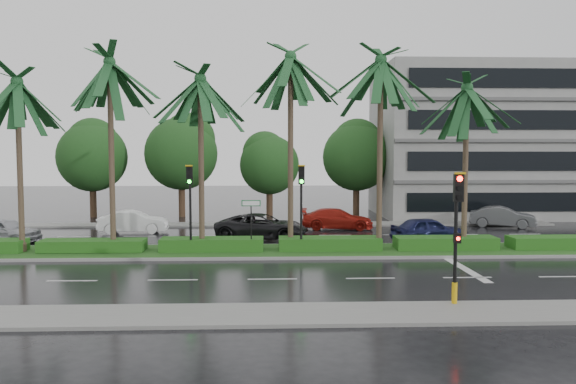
{
  "coord_description": "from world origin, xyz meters",
  "views": [
    {
      "loc": [
        -0.21,
        -27.38,
        5.1
      ],
      "look_at": [
        0.88,
        1.5,
        3.08
      ],
      "focal_mm": 35.0,
      "sensor_mm": 36.0,
      "label": 1
    }
  ],
  "objects_px": {
    "car_silver": "(5,230)",
    "car_darkgrey": "(262,227)",
    "car_white": "(133,222)",
    "car_grey": "(503,217)",
    "signal_median_left": "(190,196)",
    "signal_near": "(457,232)",
    "car_blue": "(428,230)",
    "street_sign": "(251,213)",
    "car_red": "(337,219)"
  },
  "relations": [
    {
      "from": "car_white",
      "to": "car_darkgrey",
      "type": "relative_size",
      "value": 0.79
    },
    {
      "from": "signal_median_left",
      "to": "car_blue",
      "type": "relative_size",
      "value": 1.02
    },
    {
      "from": "signal_near",
      "to": "car_white",
      "type": "height_order",
      "value": "signal_near"
    },
    {
      "from": "signal_median_left",
      "to": "car_blue",
      "type": "height_order",
      "value": "signal_median_left"
    },
    {
      "from": "signal_near",
      "to": "signal_median_left",
      "type": "relative_size",
      "value": 1.0
    },
    {
      "from": "car_silver",
      "to": "car_grey",
      "type": "distance_m",
      "value": 31.55
    },
    {
      "from": "signal_near",
      "to": "car_blue",
      "type": "distance_m",
      "value": 13.84
    },
    {
      "from": "car_silver",
      "to": "car_red",
      "type": "relative_size",
      "value": 0.86
    },
    {
      "from": "car_blue",
      "to": "car_silver",
      "type": "bearing_deg",
      "value": 75.74
    },
    {
      "from": "car_red",
      "to": "car_darkgrey",
      "type": "bearing_deg",
      "value": 136.66
    },
    {
      "from": "signal_near",
      "to": "car_silver",
      "type": "bearing_deg",
      "value": 145.99
    },
    {
      "from": "signal_near",
      "to": "signal_median_left",
      "type": "height_order",
      "value": "signal_median_left"
    },
    {
      "from": "signal_median_left",
      "to": "car_white",
      "type": "xyz_separation_m",
      "value": [
        -4.72,
        8.14,
        -2.28
      ]
    },
    {
      "from": "signal_median_left",
      "to": "car_white",
      "type": "height_order",
      "value": "signal_median_left"
    },
    {
      "from": "car_darkgrey",
      "to": "car_blue",
      "type": "height_order",
      "value": "car_darkgrey"
    },
    {
      "from": "street_sign",
      "to": "car_blue",
      "type": "distance_m",
      "value": 10.68
    },
    {
      "from": "signal_median_left",
      "to": "car_darkgrey",
      "type": "bearing_deg",
      "value": 56.15
    },
    {
      "from": "street_sign",
      "to": "signal_near",
      "type": "bearing_deg",
      "value": -54.66
    },
    {
      "from": "car_grey",
      "to": "car_darkgrey",
      "type": "bearing_deg",
      "value": 128.65
    },
    {
      "from": "street_sign",
      "to": "car_blue",
      "type": "height_order",
      "value": "street_sign"
    },
    {
      "from": "street_sign",
      "to": "car_silver",
      "type": "relative_size",
      "value": 0.64
    },
    {
      "from": "signal_near",
      "to": "car_grey",
      "type": "bearing_deg",
      "value": 63.16
    },
    {
      "from": "car_red",
      "to": "street_sign",
      "type": "bearing_deg",
      "value": 155.67
    },
    {
      "from": "car_silver",
      "to": "car_blue",
      "type": "relative_size",
      "value": 0.96
    },
    {
      "from": "signal_median_left",
      "to": "car_blue",
      "type": "xyz_separation_m",
      "value": [
        12.98,
        3.71,
        -2.27
      ]
    },
    {
      "from": "signal_median_left",
      "to": "car_grey",
      "type": "distance_m",
      "value": 22.45
    },
    {
      "from": "car_grey",
      "to": "car_silver",
      "type": "bearing_deg",
      "value": 122.38
    },
    {
      "from": "car_silver",
      "to": "car_darkgrey",
      "type": "bearing_deg",
      "value": -72.29
    },
    {
      "from": "signal_near",
      "to": "car_grey",
      "type": "relative_size",
      "value": 1.01
    },
    {
      "from": "car_white",
      "to": "car_grey",
      "type": "bearing_deg",
      "value": -89.69
    },
    {
      "from": "signal_near",
      "to": "car_silver",
      "type": "distance_m",
      "value": 25.52
    },
    {
      "from": "signal_median_left",
      "to": "car_white",
      "type": "bearing_deg",
      "value": 120.11
    },
    {
      "from": "car_darkgrey",
      "to": "car_grey",
      "type": "xyz_separation_m",
      "value": [
        16.47,
        4.79,
        -0.05
      ]
    },
    {
      "from": "car_silver",
      "to": "car_grey",
      "type": "bearing_deg",
      "value": -64.93
    },
    {
      "from": "signal_median_left",
      "to": "street_sign",
      "type": "bearing_deg",
      "value": 3.47
    },
    {
      "from": "street_sign",
      "to": "car_grey",
      "type": "bearing_deg",
      "value": 30.08
    },
    {
      "from": "car_white",
      "to": "car_darkgrey",
      "type": "bearing_deg",
      "value": -113.59
    },
    {
      "from": "street_sign",
      "to": "car_white",
      "type": "relative_size",
      "value": 0.6
    },
    {
      "from": "street_sign",
      "to": "car_silver",
      "type": "xyz_separation_m",
      "value": [
        -14.1,
        4.37,
        -1.43
      ]
    },
    {
      "from": "signal_near",
      "to": "street_sign",
      "type": "height_order",
      "value": "signal_near"
    },
    {
      "from": "street_sign",
      "to": "car_red",
      "type": "distance_m",
      "value": 10.87
    },
    {
      "from": "street_sign",
      "to": "car_red",
      "type": "height_order",
      "value": "street_sign"
    },
    {
      "from": "street_sign",
      "to": "car_darkgrey",
      "type": "xyz_separation_m",
      "value": [
        0.5,
        5.04,
        -1.36
      ]
    },
    {
      "from": "car_white",
      "to": "car_blue",
      "type": "bearing_deg",
      "value": -108.08
    },
    {
      "from": "car_darkgrey",
      "to": "car_blue",
      "type": "xyz_separation_m",
      "value": [
        9.48,
        -1.51,
        -0.03
      ]
    },
    {
      "from": "street_sign",
      "to": "car_grey",
      "type": "distance_m",
      "value": 19.66
    },
    {
      "from": "car_silver",
      "to": "car_white",
      "type": "distance_m",
      "value": 7.32
    },
    {
      "from": "car_silver",
      "to": "car_white",
      "type": "height_order",
      "value": "car_white"
    },
    {
      "from": "car_silver",
      "to": "car_grey",
      "type": "xyz_separation_m",
      "value": [
        31.07,
        5.46,
        0.02
      ]
    },
    {
      "from": "signal_near",
      "to": "car_blue",
      "type": "height_order",
      "value": "signal_near"
    }
  ]
}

